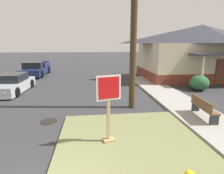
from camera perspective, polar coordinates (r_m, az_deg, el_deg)
name	(u,v)px	position (r m, az deg, el deg)	size (l,w,h in m)	color
grass_corner_patch	(134,152)	(5.76, 7.14, -19.86)	(4.77, 5.94, 0.08)	olive
sidewalk_strip	(180,103)	(10.54, 20.88, -4.84)	(2.20, 16.68, 0.12)	#9E9B93
stop_sign	(109,109)	(5.70, -1.10, -7.14)	(0.77, 0.36, 2.22)	tan
manhole_cover	(49,121)	(8.19, -19.52, -10.31)	(0.70, 0.70, 0.02)	black
parked_sedan_silver	(12,84)	(14.10, -29.34, 0.78)	(2.03, 4.25, 1.25)	#ADB2B7
pickup_truck_navy	(35,70)	(20.74, -23.23, 5.11)	(2.21, 5.18, 1.48)	#19234C
street_bench	(203,107)	(8.62, 27.09, -5.70)	(0.55, 1.69, 0.85)	brown
corner_house	(200,52)	(19.21, 26.31, 10.09)	(11.19, 7.70, 5.00)	brown
shrub_near_porch	(199,83)	(14.14, 26.04, 1.19)	(1.31, 1.31, 1.09)	#2C5E36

